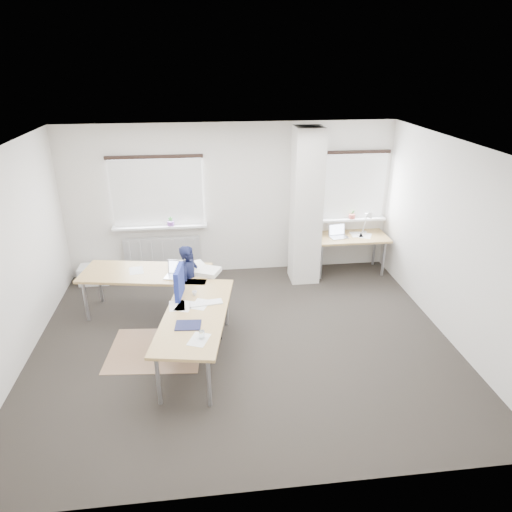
{
  "coord_description": "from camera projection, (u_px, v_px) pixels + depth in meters",
  "views": [
    {
      "loc": [
        -0.49,
        -5.58,
        3.82
      ],
      "look_at": [
        0.29,
        0.9,
        0.97
      ],
      "focal_mm": 32.0,
      "sensor_mm": 36.0,
      "label": 1
    }
  ],
  "objects": [
    {
      "name": "room_shell",
      "position": [
        253.0,
        218.0,
        6.39
      ],
      "size": [
        6.04,
        5.04,
        2.82
      ],
      "color": "beige",
      "rests_on": "ground"
    },
    {
      "name": "white_crate",
      "position": [
        95.0,
        274.0,
        8.37
      ],
      "size": [
        0.53,
        0.38,
        0.32
      ],
      "primitive_type": "cube",
      "rotation": [
        0.0,
        0.0,
        0.0
      ],
      "color": "white",
      "rests_on": "ground"
    },
    {
      "name": "task_chair",
      "position": [
        197.0,
        321.0,
        6.59
      ],
      "size": [
        0.64,
        0.63,
        1.16
      ],
      "rotation": [
        0.0,
        0.0,
        -0.14
      ],
      "color": "navy",
      "rests_on": "ground"
    },
    {
      "name": "desk_main",
      "position": [
        172.0,
        293.0,
        6.59
      ],
      "size": [
        2.4,
        2.98,
        0.96
      ],
      "rotation": [
        0.0,
        0.0,
        -0.17
      ],
      "color": "#A07A45",
      "rests_on": "ground"
    },
    {
      "name": "ground",
      "position": [
        244.0,
        342.0,
        6.66
      ],
      "size": [
        6.0,
        6.0,
        0.0
      ],
      "primitive_type": "plane",
      "color": "black",
      "rests_on": "ground"
    },
    {
      "name": "floor_mat",
      "position": [
        156.0,
        350.0,
        6.48
      ],
      "size": [
        1.38,
        1.2,
        0.01
      ],
      "primitive_type": "cube",
      "rotation": [
        0.0,
        0.0,
        -0.09
      ],
      "color": "#997253",
      "rests_on": "ground"
    },
    {
      "name": "desk_side",
      "position": [
        350.0,
        238.0,
        8.58
      ],
      "size": [
        1.4,
        0.7,
        1.22
      ],
      "rotation": [
        0.0,
        0.0,
        -0.0
      ],
      "color": "#A07A45",
      "rests_on": "ground"
    },
    {
      "name": "person",
      "position": [
        190.0,
        283.0,
        7.04
      ],
      "size": [
        0.47,
        0.53,
        1.23
      ],
      "primitive_type": "imported",
      "rotation": [
        0.0,
        0.0,
        1.09
      ],
      "color": "black",
      "rests_on": "ground"
    }
  ]
}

